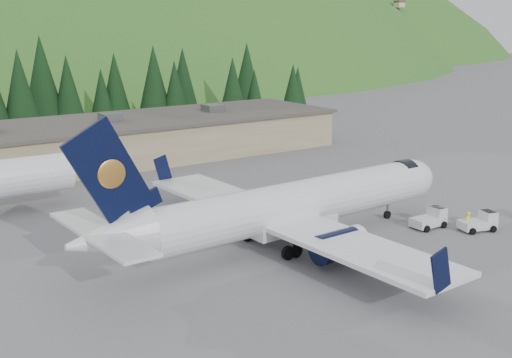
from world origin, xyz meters
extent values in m
plane|color=#58585D|center=(0.00, 0.00, 0.00)|extent=(600.00, 600.00, 0.00)
cylinder|color=white|center=(0.00, 0.00, 3.24)|extent=(26.78, 4.49, 3.58)
ellipsoid|color=white|center=(13.33, 0.46, 3.24)|extent=(4.78, 3.74, 3.58)
cylinder|color=black|center=(12.38, 0.42, 3.67)|extent=(1.43, 3.00, 2.95)
cone|color=white|center=(-16.19, -0.55, 3.62)|extent=(5.83, 3.78, 3.58)
cube|color=white|center=(-0.95, -0.03, 1.73)|extent=(7.72, 3.31, 0.95)
cube|color=white|center=(-1.90, -0.07, 2.29)|extent=(6.34, 32.55, 0.33)
cube|color=black|center=(-3.89, 16.07, 3.52)|extent=(1.93, 0.21, 2.74)
cube|color=black|center=(-2.78, -16.30, 3.52)|extent=(1.93, 0.21, 2.74)
cylinder|color=black|center=(-1.14, 5.49, 1.48)|extent=(4.07, 2.33, 2.19)
cylinder|color=white|center=(0.67, 5.55, 1.48)|extent=(0.65, 2.34, 2.32)
cube|color=white|center=(-1.14, 5.49, 2.00)|extent=(2.10, 0.31, 0.86)
cylinder|color=black|center=(-0.76, -5.55, 1.48)|extent=(4.07, 2.33, 2.19)
cylinder|color=white|center=(1.05, -5.49, 1.48)|extent=(0.65, 2.34, 2.32)
cube|color=white|center=(-0.76, -5.55, 2.00)|extent=(2.10, 0.31, 0.86)
cube|color=black|center=(-15.99, -0.55, 8.08)|extent=(5.90, 0.49, 6.99)
ellipsoid|color=#C38336|center=(-15.81, -0.35, 7.89)|extent=(1.89, 0.24, 1.89)
ellipsoid|color=#C38336|center=(-15.80, -0.73, 7.89)|extent=(1.89, 0.24, 1.89)
cube|color=black|center=(-13.52, -0.46, 5.60)|extent=(2.64, 0.33, 1.89)
cube|color=white|center=(-16.66, -0.57, 4.10)|extent=(2.88, 11.99, 0.21)
cylinder|color=slate|center=(10.47, 0.36, 0.86)|extent=(0.20, 0.20, 1.71)
cylinder|color=black|center=(10.47, 0.36, 0.36)|extent=(0.73, 0.29, 0.72)
cylinder|color=slate|center=(-2.94, 2.47, 0.95)|extent=(0.24, 0.24, 1.91)
cylinder|color=black|center=(-2.56, 2.49, 0.52)|extent=(1.06, 0.37, 1.05)
cylinder|color=black|center=(-3.33, 2.46, 0.52)|extent=(1.06, 0.37, 1.05)
cylinder|color=slate|center=(-2.77, -2.67, 0.95)|extent=(0.24, 0.24, 1.91)
cylinder|color=black|center=(-2.39, -2.66, 0.52)|extent=(1.06, 0.37, 1.05)
cylinder|color=black|center=(-3.15, -2.68, 0.52)|extent=(1.06, 0.37, 1.05)
cube|color=silver|center=(11.43, -3.50, 0.58)|extent=(3.19, 1.67, 0.73)
cube|color=silver|center=(12.47, -3.53, 1.20)|extent=(1.09, 1.50, 0.94)
cube|color=black|center=(12.47, -3.53, 1.62)|extent=(0.99, 1.39, 0.10)
cylinder|color=black|center=(12.50, -2.70, 0.29)|extent=(0.59, 0.25, 0.59)
cylinder|color=black|center=(12.45, -4.37, 0.29)|extent=(0.59, 0.25, 0.59)
cylinder|color=black|center=(10.41, -2.63, 0.29)|extent=(0.59, 0.25, 0.59)
cylinder|color=black|center=(10.35, -4.30, 0.29)|extent=(0.59, 0.25, 0.59)
cube|color=silver|center=(14.21, -6.42, 0.56)|extent=(3.38, 2.36, 0.72)
cube|color=silver|center=(15.18, -6.72, 1.17)|extent=(1.40, 1.67, 0.92)
cube|color=black|center=(15.18, -6.72, 1.58)|extent=(1.27, 1.54, 0.10)
cylinder|color=black|center=(15.42, -5.94, 0.29)|extent=(0.61, 0.38, 0.57)
cylinder|color=black|center=(14.94, -7.51, 0.29)|extent=(0.61, 0.38, 0.57)
cylinder|color=black|center=(13.47, -5.34, 0.29)|extent=(0.61, 0.38, 0.57)
cylinder|color=black|center=(12.99, -6.91, 0.29)|extent=(0.61, 0.38, 0.57)
cube|color=#8C7E5A|center=(-5.00, 38.00, 2.40)|extent=(70.00, 16.00, 4.80)
cube|color=#47423D|center=(-5.00, 38.00, 4.95)|extent=(71.00, 17.00, 0.40)
cube|color=slate|center=(0.00, 38.00, 5.60)|extent=(2.50, 2.50, 1.00)
cube|color=slate|center=(15.00, 38.00, 5.60)|extent=(2.50, 2.50, 1.00)
imported|color=#FBFE17|center=(13.52, -5.94, 0.83)|extent=(0.63, 0.44, 1.66)
cone|color=black|center=(-4.80, 60.89, 7.67)|extent=(5.63, 5.63, 11.51)
cone|color=black|center=(0.35, 66.70, 8.75)|extent=(6.41, 6.41, 13.12)
cone|color=black|center=(3.74, 64.69, 6.96)|extent=(5.10, 5.10, 10.44)
cone|color=black|center=(9.80, 65.60, 5.58)|extent=(4.10, 4.10, 8.38)
cone|color=black|center=(12.68, 66.59, 6.98)|extent=(5.12, 5.12, 10.47)
cone|color=black|center=(18.26, 62.83, 7.69)|extent=(5.64, 5.64, 11.53)
cone|color=black|center=(21.05, 60.63, 6.25)|extent=(4.59, 4.59, 9.38)
cone|color=black|center=(25.37, 65.59, 7.32)|extent=(5.37, 5.37, 10.98)
cone|color=black|center=(29.74, 55.72, 6.52)|extent=(4.78, 4.78, 9.79)
cone|color=black|center=(34.04, 55.34, 5.27)|extent=(3.86, 3.86, 7.90)
cone|color=black|center=(38.32, 64.02, 7.70)|extent=(5.65, 5.65, 11.55)
cone|color=black|center=(43.32, 56.16, 5.60)|extent=(4.10, 4.10, 8.39)
cone|color=black|center=(47.64, 60.17, 5.07)|extent=(3.71, 3.71, 7.60)
ellipsoid|color=#30631F|center=(40.00, 200.00, -85.00)|extent=(420.00, 300.00, 300.00)
ellipsoid|color=#30631F|center=(160.00, 240.00, -85.00)|extent=(392.00, 280.00, 280.00)
camera|label=1|loc=(-30.81, -38.19, 17.21)|focal=45.00mm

